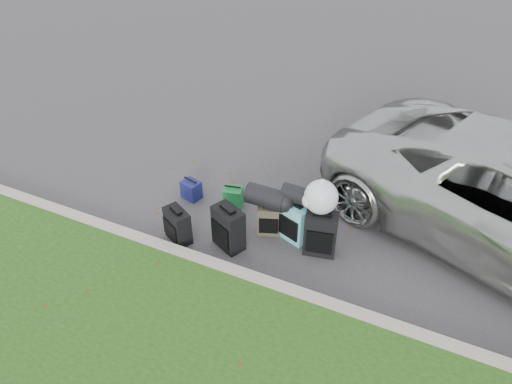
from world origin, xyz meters
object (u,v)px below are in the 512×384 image
at_px(suitcase_large_black_right, 321,234).
at_px(tote_navy, 191,190).
at_px(suitcase_olive, 269,220).
at_px(suitcase_teal, 295,222).
at_px(suitcase_large_black_left, 228,228).
at_px(tote_green, 233,197).
at_px(suitcase_small_black, 178,225).

bearing_deg(suitcase_large_black_right, tote_navy, 159.61).
xyz_separation_m(suitcase_olive, suitcase_teal, (0.39, 0.04, 0.07)).
relative_size(suitcase_large_black_left, tote_green, 2.00).
distance_m(suitcase_large_black_left, suitcase_olive, 0.66).
xyz_separation_m(suitcase_small_black, suitcase_large_black_right, (1.95, 0.63, 0.07)).
bearing_deg(suitcase_large_black_right, suitcase_olive, 161.76).
relative_size(suitcase_teal, tote_navy, 1.97).
relative_size(suitcase_small_black, suitcase_olive, 1.11).
bearing_deg(suitcase_large_black_right, suitcase_teal, 151.75).
height_order(suitcase_olive, suitcase_large_black_right, suitcase_large_black_right).
bearing_deg(suitcase_large_black_left, suitcase_small_black, -140.39).
relative_size(suitcase_large_black_right, tote_green, 2.04).
xyz_separation_m(suitcase_olive, tote_green, (-0.77, 0.34, -0.07)).
height_order(suitcase_small_black, tote_green, suitcase_small_black).
bearing_deg(tote_green, suitcase_large_black_left, -79.55).
height_order(suitcase_large_black_left, tote_green, suitcase_large_black_left).
xyz_separation_m(suitcase_large_black_left, suitcase_large_black_right, (1.22, 0.43, 0.01)).
height_order(suitcase_large_black_right, tote_green, suitcase_large_black_right).
height_order(tote_green, tote_navy, tote_green).
relative_size(suitcase_small_black, tote_navy, 1.69).
bearing_deg(tote_green, suitcase_olive, -36.89).
bearing_deg(suitcase_small_black, tote_green, 99.12).
bearing_deg(tote_navy, suitcase_large_black_right, 5.85).
height_order(suitcase_small_black, suitcase_teal, suitcase_teal).
height_order(suitcase_teal, tote_green, suitcase_teal).
xyz_separation_m(suitcase_large_black_left, tote_green, (-0.37, 0.86, -0.16)).
bearing_deg(suitcase_large_black_left, suitcase_olive, 77.10).
bearing_deg(suitcase_olive, suitcase_large_black_right, -26.62).
bearing_deg(suitcase_teal, suitcase_large_black_right, 3.73).
distance_m(suitcase_small_black, tote_green, 1.11).
bearing_deg(suitcase_small_black, suitcase_olive, 59.93).
relative_size(suitcase_small_black, suitcase_teal, 0.86).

